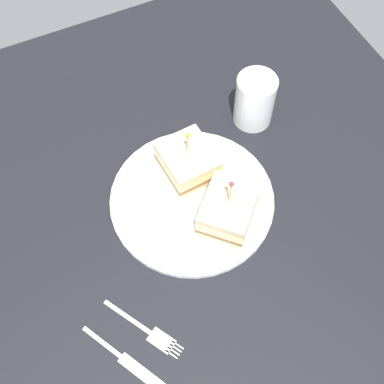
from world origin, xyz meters
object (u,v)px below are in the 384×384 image
object	(u,v)px
sandwich_half_front	(188,161)
plate	(192,200)
sandwich_half_back	(228,210)
knife	(127,361)
drink_glass	(254,102)
fork	(151,333)

from	to	relation	value
sandwich_half_front	plate	bearing A→B (deg)	161.73
sandwich_half_back	knife	xyz separation A→B (cm)	(-12.95, 21.77, -3.57)
sandwich_half_front	drink_glass	distance (cm)	15.90
fork	knife	distance (cm)	4.85
plate	sandwich_half_front	distance (cm)	6.12
plate	fork	world-z (taller)	plate
fork	plate	bearing A→B (deg)	-40.73
sandwich_half_back	knife	world-z (taller)	sandwich_half_back
sandwich_half_front	sandwich_half_back	size ratio (longest dim) A/B	0.85
sandwich_half_back	drink_glass	xyz separation A→B (cm)	(16.01, -13.28, 0.58)
fork	knife	bearing A→B (deg)	115.36
sandwich_half_back	knife	bearing A→B (deg)	120.74
sandwich_half_back	fork	distance (cm)	20.82
fork	knife	world-z (taller)	same
sandwich_half_front	sandwich_half_back	distance (cm)	10.71
fork	sandwich_half_back	bearing A→B (deg)	-57.99
sandwich_half_back	fork	bearing A→B (deg)	122.01
sandwich_half_front	knife	world-z (taller)	sandwich_half_front
sandwich_half_back	fork	xyz separation A→B (cm)	(-10.87, 17.39, -3.57)
drink_glass	fork	xyz separation A→B (cm)	(-26.88, 30.67, -4.15)
plate	knife	distance (cm)	26.07
sandwich_half_front	knife	xyz separation A→B (cm)	(-23.52, 20.13, -3.26)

